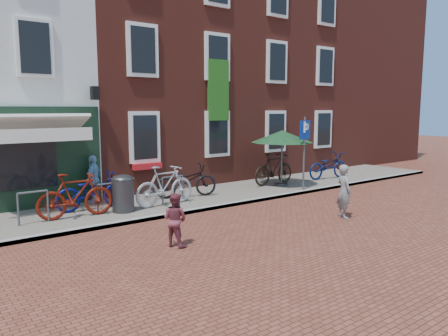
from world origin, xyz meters
TOP-DOWN VIEW (x-y plane):
  - ground at (0.00, 0.00)m, footprint 80.00×80.00m
  - sidewalk at (1.00, 1.50)m, footprint 24.00×3.00m
  - building_brick_mid at (2.00, 7.00)m, footprint 6.00×8.00m
  - building_brick_right at (8.00, 7.00)m, footprint 6.00×8.00m
  - filler_right at (14.50, 7.00)m, footprint 7.00×8.00m
  - litter_bin at (-1.19, 1.03)m, footprint 0.60×0.60m
  - parking_sign at (5.26, 0.24)m, footprint 0.50×0.08m
  - parasol at (5.22, 1.30)m, footprint 2.29×2.29m
  - woman at (3.43, -2.87)m, footprint 0.52×0.62m
  - boy at (-1.47, -2.21)m, footprint 0.64×0.70m
  - cafe_person at (-1.41, 2.60)m, footprint 0.86×0.85m
  - bicycle_1 at (-2.46, 1.15)m, footprint 2.01×0.71m
  - bicycle_2 at (-1.78, 1.79)m, footprint 2.05×0.76m
  - bicycle_3 at (0.13, 1.03)m, footprint 2.01×0.70m
  - bicycle_4 at (1.26, 1.65)m, footprint 2.15×1.25m
  - bicycle_5 at (5.14, 1.61)m, footprint 1.99×0.62m
  - bicycle_6 at (7.87, 1.28)m, footprint 2.09×0.90m

SIDE VIEW (x-z plane):
  - ground at x=0.00m, z-range 0.00..0.00m
  - sidewalk at x=1.00m, z-range 0.00..0.10m
  - boy at x=-1.47m, z-range 0.00..1.17m
  - bicycle_2 at x=-1.78m, z-range 0.10..1.17m
  - bicycle_4 at x=1.26m, z-range 0.10..1.17m
  - bicycle_6 at x=7.87m, z-range 0.10..1.17m
  - litter_bin at x=-1.19m, z-range 0.12..1.22m
  - bicycle_1 at x=-2.46m, z-range 0.10..1.28m
  - bicycle_3 at x=0.13m, z-range 0.10..1.28m
  - bicycle_5 at x=5.14m, z-range 0.10..1.28m
  - woman at x=3.43m, z-range 0.00..1.46m
  - cafe_person at x=-1.41m, z-range 0.10..1.56m
  - parking_sign at x=5.26m, z-range 0.52..3.08m
  - parasol at x=5.22m, z-range 0.93..3.08m
  - filler_right at x=14.50m, z-range 0.00..9.00m
  - building_brick_mid at x=2.00m, z-range 0.00..10.00m
  - building_brick_right at x=8.00m, z-range 0.00..10.00m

